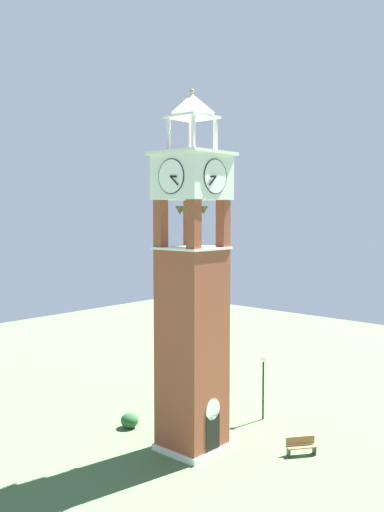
# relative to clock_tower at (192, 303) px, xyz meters

# --- Properties ---
(ground) EXTENTS (80.00, 80.00, 0.00)m
(ground) POSITION_rel_clock_tower_xyz_m (0.00, 0.00, -8.00)
(ground) COLOR #476B3D
(clock_tower) EXTENTS (3.49, 3.49, 19.20)m
(clock_tower) POSITION_rel_clock_tower_xyz_m (0.00, 0.00, 0.00)
(clock_tower) COLOR brown
(clock_tower) RESTS_ON ground
(park_bench) EXTENTS (1.54, 1.31, 0.95)m
(park_bench) POSITION_rel_clock_tower_xyz_m (3.32, -4.78, -7.51)
(park_bench) COLOR brown
(park_bench) RESTS_ON ground
(lamp_post) EXTENTS (0.36, 0.36, 4.00)m
(lamp_post) POSITION_rel_clock_tower_xyz_m (6.29, -0.28, -5.24)
(lamp_post) COLOR black
(lamp_post) RESTS_ON ground
(trash_bin) EXTENTS (0.52, 0.52, 0.80)m
(trash_bin) POSITION_rel_clock_tower_xyz_m (4.62, 3.39, -7.60)
(trash_bin) COLOR #2D2D33
(trash_bin) RESTS_ON ground
(shrub_near_entry) EXTENTS (1.06, 1.06, 0.89)m
(shrub_near_entry) POSITION_rel_clock_tower_xyz_m (-0.15, 4.87, -7.56)
(shrub_near_entry) COLOR #234C28
(shrub_near_entry) RESTS_ON ground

